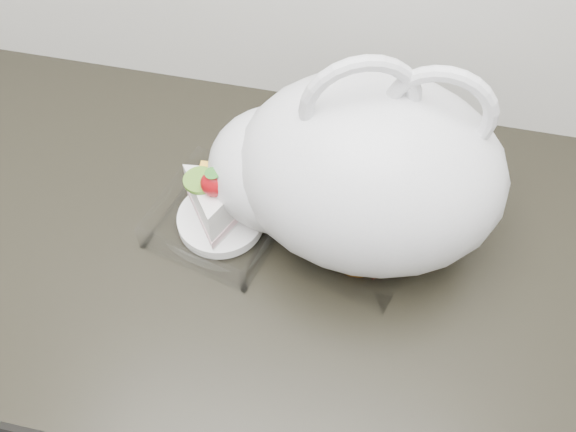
# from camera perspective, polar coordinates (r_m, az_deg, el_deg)

# --- Properties ---
(counter) EXTENTS (2.04, 0.64, 0.90)m
(counter) POSITION_cam_1_polar(r_m,az_deg,el_deg) (1.33, -2.05, -13.00)
(counter) COLOR black
(counter) RESTS_ON ground
(cake_tray) EXTENTS (0.21, 0.21, 0.14)m
(cake_tray) POSITION_cam_1_polar(r_m,az_deg,el_deg) (0.92, -6.12, 0.49)
(cake_tray) COLOR white
(cake_tray) RESTS_ON counter
(mooncake_wrap) EXTENTS (0.18, 0.17, 0.03)m
(mooncake_wrap) POSITION_cam_1_polar(r_m,az_deg,el_deg) (0.91, 6.30, -3.13)
(mooncake_wrap) COLOR white
(mooncake_wrap) RESTS_ON counter
(plastic_bag) EXTENTS (0.43, 0.33, 0.32)m
(plastic_bag) POSITION_cam_1_polar(r_m,az_deg,el_deg) (0.85, 5.71, 3.96)
(plastic_bag) COLOR white
(plastic_bag) RESTS_ON counter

